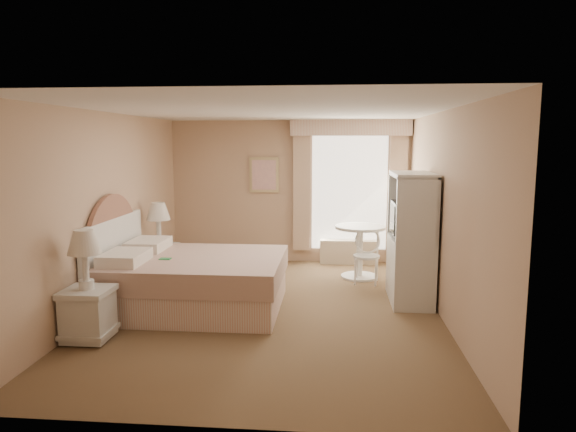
# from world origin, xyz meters

# --- Properties ---
(room) EXTENTS (4.21, 5.51, 2.51)m
(room) POSITION_xyz_m (0.00, 0.00, 1.25)
(room) COLOR brown
(room) RESTS_ON ground
(window) EXTENTS (2.05, 0.22, 2.51)m
(window) POSITION_xyz_m (1.05, 2.65, 1.34)
(window) COLOR white
(window) RESTS_ON room
(framed_art) EXTENTS (0.52, 0.04, 0.62)m
(framed_art) POSITION_xyz_m (-0.45, 2.71, 1.55)
(framed_art) COLOR tan
(framed_art) RESTS_ON room
(bed) EXTENTS (2.27, 1.78, 1.58)m
(bed) POSITION_xyz_m (-1.11, -0.00, 0.38)
(bed) COLOR tan
(bed) RESTS_ON room
(nightstand_near) EXTENTS (0.49, 0.49, 1.19)m
(nightstand_near) POSITION_xyz_m (-1.84, -1.18, 0.45)
(nightstand_near) COLOR silver
(nightstand_near) RESTS_ON room
(nightstand_far) EXTENTS (0.50, 0.50, 1.21)m
(nightstand_far) POSITION_xyz_m (-1.84, 1.13, 0.46)
(nightstand_far) COLOR silver
(nightstand_far) RESTS_ON room
(round_table) EXTENTS (0.78, 0.78, 0.83)m
(round_table) POSITION_xyz_m (1.20, 1.70, 0.55)
(round_table) COLOR white
(round_table) RESTS_ON room
(cafe_chair) EXTENTS (0.45, 0.45, 0.82)m
(cafe_chair) POSITION_xyz_m (1.29, 1.44, 0.48)
(cafe_chair) COLOR white
(cafe_chair) RESTS_ON room
(armoire) EXTENTS (0.52, 1.04, 1.73)m
(armoire) POSITION_xyz_m (1.81, 0.55, 0.72)
(armoire) COLOR silver
(armoire) RESTS_ON room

